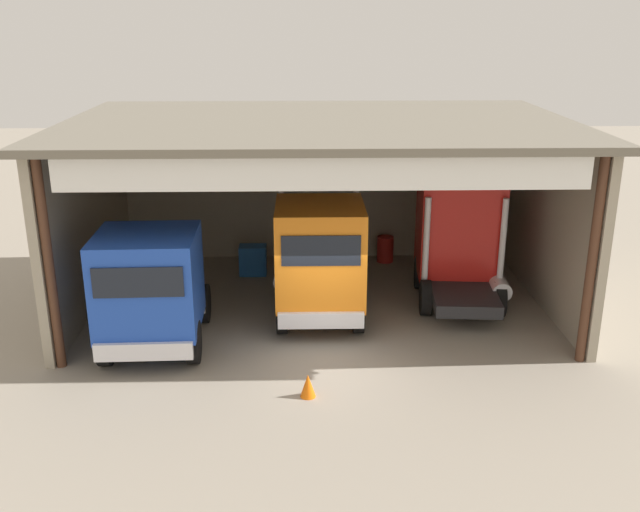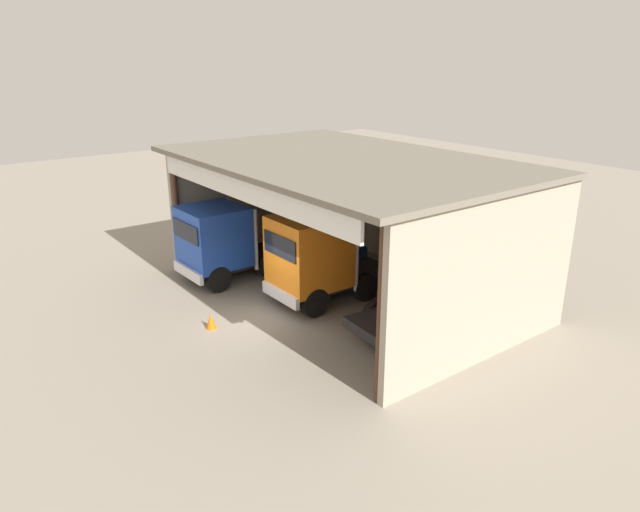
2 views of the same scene
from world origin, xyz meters
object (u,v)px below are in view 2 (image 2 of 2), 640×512
traffic_cone (211,321)px  tool_cart (356,256)px  truck_orange_yard_outside (315,257)px  truck_red_center_left_bay (430,278)px  truck_blue_right_bay (221,241)px  oil_drum (451,281)px

traffic_cone → tool_cart: bearing=102.2°
truck_orange_yard_outside → tool_cart: size_ratio=5.14×
truck_red_center_left_bay → traffic_cone: size_ratio=8.38×
truck_blue_right_bay → oil_drum: 9.74m
truck_red_center_left_bay → tool_cart: size_ratio=4.69×
truck_blue_right_bay → truck_red_center_left_bay: size_ratio=1.13×
truck_orange_yard_outside → oil_drum: 5.85m
truck_blue_right_bay → traffic_cone: size_ratio=9.46×
oil_drum → tool_cart: size_ratio=0.91×
truck_blue_right_bay → tool_cart: 6.17m
truck_red_center_left_bay → tool_cart: truck_red_center_left_bay is taller
truck_red_center_left_bay → oil_drum: bearing=122.9°
truck_red_center_left_bay → traffic_cone: (-4.66, -6.04, -1.66)m
traffic_cone → truck_orange_yard_outside: bearing=85.3°
oil_drum → tool_cart: 4.76m
tool_cart → truck_blue_right_bay: bearing=-111.4°
truck_blue_right_bay → oil_drum: (6.81, 6.84, -1.26)m
truck_blue_right_bay → oil_drum: size_ratio=5.83×
truck_orange_yard_outside → traffic_cone: (-0.35, -4.33, -1.58)m
truck_red_center_left_bay → tool_cart: 6.95m
truck_orange_yard_outside → truck_red_center_left_bay: bearing=-158.2°
truck_orange_yard_outside → tool_cart: truck_orange_yard_outside is taller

